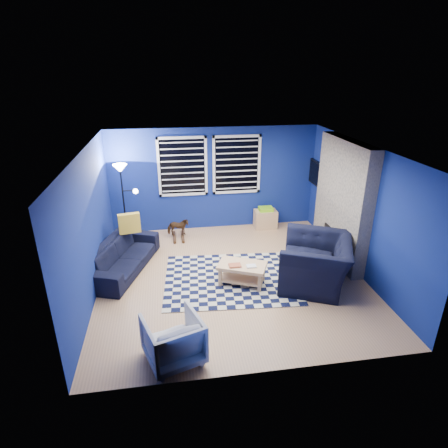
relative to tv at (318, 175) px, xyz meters
name	(u,v)px	position (x,y,z in m)	size (l,w,h in m)	color
floor	(231,277)	(-2.45, -2.00, -1.40)	(5.00, 5.00, 0.00)	tan
ceiling	(232,149)	(-2.45, -2.00, 1.10)	(5.00, 5.00, 0.00)	white
wall_back	(214,179)	(-2.45, 0.50, -0.15)	(5.00, 5.00, 0.00)	navy
wall_left	(90,226)	(-4.95, -2.00, -0.15)	(5.00, 5.00, 0.00)	navy
wall_right	(360,210)	(0.05, -2.00, -0.15)	(5.00, 5.00, 0.00)	navy
fireplace	(341,204)	(-0.09, -1.50, -0.20)	(0.65, 2.00, 2.50)	gray
window_left	(183,167)	(-3.20, 0.46, 0.20)	(1.17, 0.06, 1.42)	black
window_right	(237,165)	(-1.90, 0.46, 0.20)	(1.17, 0.06, 1.42)	black
tv	(318,175)	(0.00, 0.00, 0.00)	(0.07, 1.00, 0.58)	black
rug	(230,279)	(-2.48, -2.08, -1.39)	(2.50, 2.00, 0.02)	black
sofa	(122,256)	(-4.55, -1.39, -1.10)	(0.81, 2.07, 0.60)	black
armchair_big	(315,262)	(-0.95, -2.47, -0.95)	(1.21, 1.39, 0.90)	black
armchair_bent	(173,339)	(-3.62, -4.07, -1.06)	(0.73, 0.75, 0.69)	gray
rocking_horse	(178,227)	(-3.39, -0.07, -1.11)	(0.51, 0.23, 0.43)	#4B2F18
coffee_table	(242,270)	(-2.30, -2.29, -1.10)	(1.00, 0.81, 0.44)	tan
cabinet	(265,219)	(-1.18, 0.25, -1.16)	(0.55, 0.37, 0.55)	tan
floor_lamp	(122,179)	(-4.55, -0.03, 0.10)	(0.50, 0.31, 1.83)	black
throw_pillow	(129,223)	(-4.40, -0.93, -0.59)	(0.44, 0.13, 0.42)	gold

